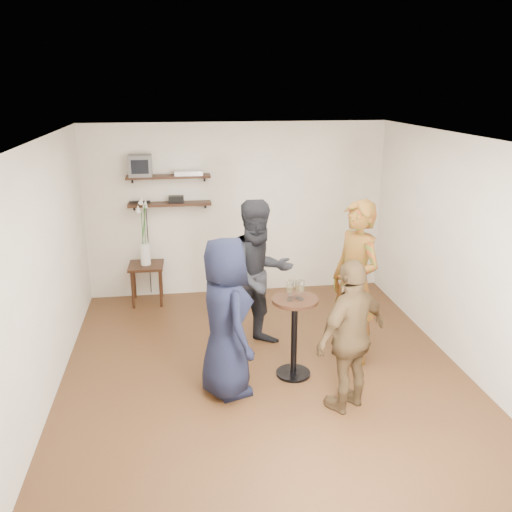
{
  "coord_description": "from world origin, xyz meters",
  "views": [
    {
      "loc": [
        -0.9,
        -5.46,
        3.13
      ],
      "look_at": [
        -0.02,
        0.4,
        1.23
      ],
      "focal_mm": 38.0,
      "sensor_mm": 36.0,
      "label": 1
    }
  ],
  "objects": [
    {
      "name": "wine_glass_bl",
      "position": [
        0.28,
        -0.13,
        1.06
      ],
      "size": [
        0.07,
        0.07,
        0.2
      ],
      "color": "silver",
      "rests_on": "drinks_table"
    },
    {
      "name": "room",
      "position": [
        0.0,
        0.0,
        1.3
      ],
      "size": [
        4.58,
        5.08,
        2.68
      ],
      "color": "#3F2114",
      "rests_on": "ground"
    },
    {
      "name": "shelf_upper",
      "position": [
        -1.0,
        2.38,
        1.85
      ],
      "size": [
        1.2,
        0.25,
        0.04
      ],
      "primitive_type": "cube",
      "color": "black",
      "rests_on": "room"
    },
    {
      "name": "person_plaid",
      "position": [
        1.07,
        0.08,
        0.96
      ],
      "size": [
        0.67,
        0.81,
        1.92
      ],
      "primitive_type": "imported",
      "rotation": [
        0.0,
        0.0,
        -1.23
      ],
      "color": "red",
      "rests_on": "room"
    },
    {
      "name": "drinks_table",
      "position": [
        0.31,
        -0.19,
        0.59
      ],
      "size": [
        0.5,
        0.5,
        0.92
      ],
      "color": "black",
      "rests_on": "room"
    },
    {
      "name": "wine_glass_fl",
      "position": [
        0.24,
        -0.22,
        1.06
      ],
      "size": [
        0.07,
        0.07,
        0.2
      ],
      "color": "silver",
      "rests_on": "drinks_table"
    },
    {
      "name": "person_brown",
      "position": [
        0.73,
        -0.88,
        0.78
      ],
      "size": [
        0.98,
        0.8,
        1.56
      ],
      "primitive_type": "imported",
      "rotation": [
        0.0,
        0.0,
        3.68
      ],
      "color": "#4F3A22",
      "rests_on": "room"
    },
    {
      "name": "power_strip",
      "position": [
        -1.43,
        2.42,
        1.48
      ],
      "size": [
        0.3,
        0.05,
        0.03
      ],
      "primitive_type": "cube",
      "color": "black",
      "rests_on": "shelf_lower"
    },
    {
      "name": "dvd_deck",
      "position": [
        -0.71,
        2.38,
        1.9
      ],
      "size": [
        0.4,
        0.24,
        0.06
      ],
      "primitive_type": "cube",
      "color": "silver",
      "rests_on": "shelf_upper"
    },
    {
      "name": "wine_glass_br",
      "position": [
        0.34,
        -0.18,
        1.05
      ],
      "size": [
        0.06,
        0.06,
        0.19
      ],
      "color": "silver",
      "rests_on": "drinks_table"
    },
    {
      "name": "wine_glass_fr",
      "position": [
        0.37,
        -0.23,
        1.07
      ],
      "size": [
        0.07,
        0.07,
        0.22
      ],
      "color": "silver",
      "rests_on": "drinks_table"
    },
    {
      "name": "radio",
      "position": [
        -0.91,
        2.38,
        1.52
      ],
      "size": [
        0.22,
        0.1,
        0.1
      ],
      "primitive_type": "cube",
      "color": "black",
      "rests_on": "shelf_lower"
    },
    {
      "name": "shelf_lower",
      "position": [
        -1.0,
        2.38,
        1.45
      ],
      "size": [
        1.2,
        0.25,
        0.04
      ],
      "primitive_type": "cube",
      "color": "black",
      "rests_on": "room"
    },
    {
      "name": "person_navy",
      "position": [
        -0.46,
        -0.41,
        0.85
      ],
      "size": [
        0.75,
        0.95,
        1.7
      ],
      "primitive_type": "imported",
      "rotation": [
        0.0,
        0.0,
        1.86
      ],
      "color": "black",
      "rests_on": "room"
    },
    {
      "name": "side_table",
      "position": [
        -1.39,
        2.2,
        0.5
      ],
      "size": [
        0.51,
        0.51,
        0.6
      ],
      "rotation": [
        0.0,
        0.0,
        -0.03
      ],
      "color": "black",
      "rests_on": "room"
    },
    {
      "name": "vase_lilies",
      "position": [
        -1.39,
        2.2,
        0.92
      ],
      "size": [
        0.2,
        0.21,
        1.04
      ],
      "rotation": [
        0.0,
        0.0,
        -0.03
      ],
      "color": "white",
      "rests_on": "side_table"
    },
    {
      "name": "crt_monitor",
      "position": [
        -1.39,
        2.38,
        2.02
      ],
      "size": [
        0.32,
        0.3,
        0.3
      ],
      "primitive_type": "cube",
      "color": "#59595B",
      "rests_on": "shelf_upper"
    },
    {
      "name": "person_dark",
      "position": [
        0.04,
        0.57,
        0.93
      ],
      "size": [
        1.09,
        0.97,
        1.85
      ],
      "primitive_type": "imported",
      "rotation": [
        0.0,
        0.0,
        0.35
      ],
      "color": "black",
      "rests_on": "room"
    }
  ]
}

